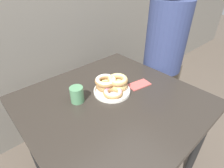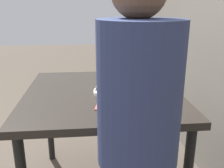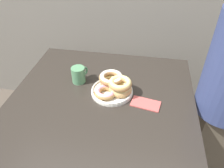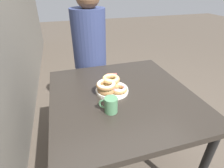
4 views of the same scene
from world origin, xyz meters
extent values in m
cube|color=#28231E|center=(0.00, 0.31, 0.73)|extent=(0.98, 0.95, 0.04)
cylinder|color=black|center=(-0.43, -0.10, 0.35)|extent=(0.05, 0.05, 0.71)
cylinder|color=black|center=(-0.43, 0.73, 0.35)|extent=(0.05, 0.05, 0.71)
cylinder|color=silver|center=(0.05, 0.37, 0.75)|extent=(0.23, 0.23, 0.01)
torus|color=silver|center=(0.05, 0.37, 0.77)|extent=(0.22, 0.22, 0.01)
torus|color=tan|center=(0.09, 0.37, 0.78)|extent=(0.17, 0.17, 0.04)
torus|color=#E0D17F|center=(0.09, 0.37, 0.79)|extent=(0.16, 0.16, 0.03)
torus|color=#9E7042|center=(0.03, 0.42, 0.78)|extent=(0.17, 0.17, 0.04)
torus|color=#E0D17F|center=(0.03, 0.42, 0.79)|extent=(0.16, 0.16, 0.03)
torus|color=#B2844C|center=(0.02, 0.33, 0.78)|extent=(0.14, 0.14, 0.03)
torus|color=pink|center=(0.02, 0.33, 0.78)|extent=(0.13, 0.13, 0.03)
torus|color=#B2844C|center=(0.09, 0.37, 0.82)|extent=(0.15, 0.15, 0.04)
torus|color=#E0D17F|center=(0.09, 0.37, 0.83)|extent=(0.14, 0.14, 0.03)
torus|color=#9E7042|center=(0.03, 0.42, 0.81)|extent=(0.14, 0.14, 0.03)
torus|color=silver|center=(0.03, 0.42, 0.82)|extent=(0.13, 0.13, 0.03)
cylinder|color=#4C7F56|center=(-0.16, 0.44, 0.79)|extent=(0.08, 0.08, 0.09)
cylinder|color=#382114|center=(-0.16, 0.44, 0.84)|extent=(0.06, 0.06, 0.00)
torus|color=#4C7F56|center=(-0.14, 0.48, 0.79)|extent=(0.04, 0.06, 0.06)
cylinder|color=navy|center=(0.65, 0.41, 0.95)|extent=(0.31, 0.31, 0.53)
cube|color=#BC4C47|center=(0.23, 0.31, 0.75)|extent=(0.16, 0.11, 0.01)
camera|label=1|loc=(-0.54, -0.28, 1.39)|focal=28.00mm
camera|label=2|loc=(1.48, 0.23, 1.26)|focal=40.00mm
camera|label=3|loc=(0.20, -0.53, 1.52)|focal=35.00mm
camera|label=4|loc=(-0.93, 0.66, 1.40)|focal=28.00mm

